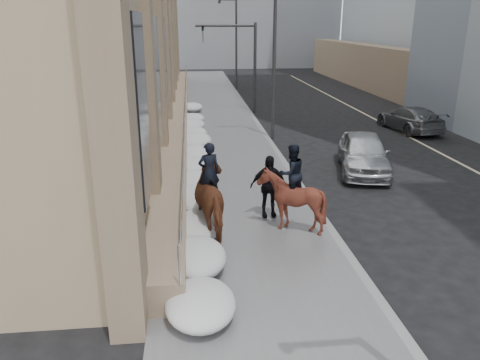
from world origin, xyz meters
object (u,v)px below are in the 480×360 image
mounted_horse_left (215,198)px  car_silver (364,153)px  mounted_horse_right (291,196)px  car_grey (410,119)px  pedestrian (268,186)px

mounted_horse_left → car_silver: bearing=-152.9°
mounted_horse_right → car_grey: (9.77, 12.98, -0.47)m
pedestrian → car_silver: bearing=41.8°
mounted_horse_right → mounted_horse_left: bearing=-19.2°
car_grey → mounted_horse_right: bearing=46.3°
mounted_horse_left → car_silver: (6.54, 5.68, -0.39)m
car_silver → pedestrian: bearing=-122.1°
mounted_horse_left → pedestrian: (1.73, 1.10, -0.10)m
mounted_horse_left → car_grey: size_ratio=0.55×
mounted_horse_left → mounted_horse_right: bearing=167.2°
car_silver → mounted_horse_left: bearing=-124.8°
car_silver → car_grey: car_silver is taller
mounted_horse_right → car_silver: mounted_horse_right is taller
pedestrian → car_grey: (10.27, 11.92, -0.41)m
mounted_horse_right → pedestrian: mounted_horse_right is taller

